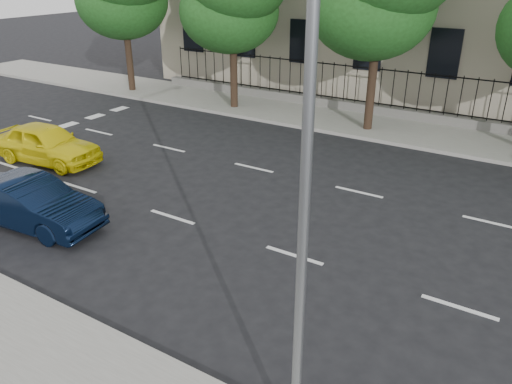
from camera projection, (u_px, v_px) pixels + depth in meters
ground at (240, 309)px, 10.69m from camera, size 120.00×120.00×0.00m
far_sidewalk at (418, 133)px, 21.49m from camera, size 60.00×4.00×0.15m
lane_markings at (330, 220)px, 14.36m from camera, size 49.60×4.62×0.01m
crosswalk at (21, 139)px, 20.90m from camera, size 0.50×12.10×0.01m
iron_fence at (430, 111)px, 22.56m from camera, size 30.00×0.50×2.20m
street_light at (328, 109)px, 5.98m from camera, size 0.25×3.32×8.05m
yellow_taxi at (47, 143)px, 18.26m from camera, size 4.38×2.10×1.44m
navy_sedan at (31, 203)px, 13.79m from camera, size 4.36×1.90×1.39m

